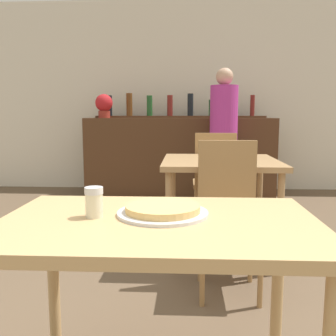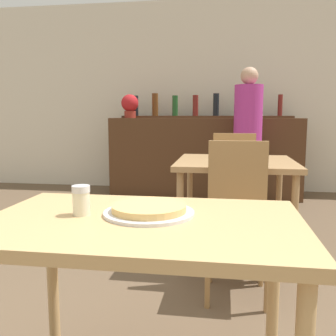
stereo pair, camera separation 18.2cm
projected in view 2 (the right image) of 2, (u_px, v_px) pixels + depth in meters
The scene contains 11 objects.
wall_back at pixel (207, 97), 5.61m from camera, with size 8.00×0.05×2.80m.
dining_table_near at pixel (143, 244), 1.31m from camera, with size 1.10×0.71×0.77m.
dining_table_far at pixel (235, 172), 2.92m from camera, with size 0.90×0.87×0.78m.
bar_counter at pixel (204, 157), 5.23m from camera, with size 2.60×0.56×1.09m.
bar_back_shelf at pixel (202, 112), 5.29m from camera, with size 2.39×0.24×0.35m.
chair_far_side_front at pixel (237, 207), 2.36m from camera, with size 0.40×0.40×0.96m.
chair_far_side_back at pixel (233, 177), 3.53m from camera, with size 0.40×0.40×0.96m.
pizza_tray at pixel (149, 210), 1.35m from camera, with size 0.33×0.33×0.04m.
cheese_shaker at pixel (81, 200), 1.33m from camera, with size 0.06×0.06×0.11m.
person_standing at pixel (248, 132), 4.53m from camera, with size 0.34×0.34×1.69m.
potted_plant at pixel (130, 105), 5.24m from camera, with size 0.24×0.24×0.33m.
Camera 2 is at (0.28, -1.23, 1.13)m, focal length 40.00 mm.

